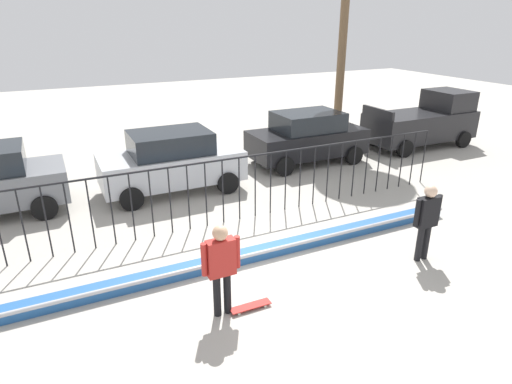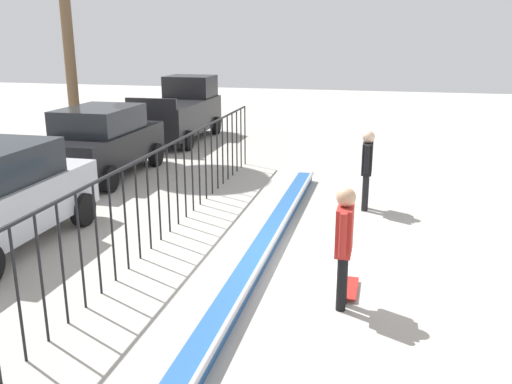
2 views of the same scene
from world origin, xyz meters
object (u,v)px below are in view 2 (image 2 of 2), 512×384
object	(u,v)px
skateboarder	(344,237)
parked_car_black	(101,141)
camera_operator	(367,163)
skateboard	(351,288)
pickup_truck	(180,112)

from	to	relation	value
skateboarder	parked_car_black	size ratio (longest dim) A/B	0.42
skateboarder	camera_operator	world-z (taller)	skateboarder
skateboarder	skateboard	size ratio (longest dim) A/B	2.25
skateboard	parked_car_black	size ratio (longest dim) A/B	0.19
parked_car_black	pickup_truck	distance (m)	5.63
camera_operator	parked_car_black	bearing A→B (deg)	-79.62
parked_car_black	pickup_truck	xyz separation A→B (m)	(5.63, -0.15, 0.06)
skateboarder	parked_car_black	xyz separation A→B (m)	(6.19, 7.08, -0.11)
skateboard	pickup_truck	world-z (taller)	pickup_truck
camera_operator	parked_car_black	distance (m)	7.34
skateboarder	camera_operator	bearing A→B (deg)	32.04
skateboard	parked_car_black	distance (m)	9.20
skateboarder	camera_operator	size ratio (longest dim) A/B	1.01
skateboard	camera_operator	xyz separation A→B (m)	(4.24, -0.02, 1.01)
skateboarder	skateboard	xyz separation A→B (m)	(0.52, -0.10, -1.02)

